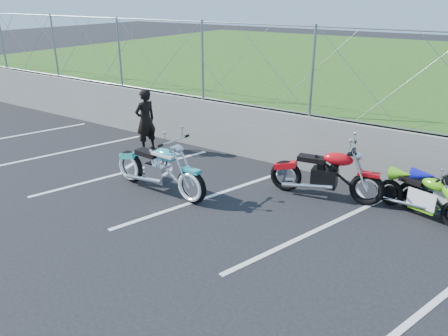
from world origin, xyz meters
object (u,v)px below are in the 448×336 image
Objects in this scene: person_standing at (145,120)px; naked_orange at (327,175)px; cruiser_turquoise at (160,170)px; sportbike_green at (424,197)px.

naked_orange is at bearing 99.04° from person_standing.
person_standing is (-2.08, 1.80, 0.32)m from cruiser_turquoise.
cruiser_turquoise reaches higher than sportbike_green.
cruiser_turquoise is 1.08× the size of naked_orange.
cruiser_turquoise is at bearing -160.15° from naked_orange.
person_standing is at bearing 169.08° from naked_orange.
cruiser_turquoise is 3.41m from naked_orange.
sportbike_green is 6.88m from person_standing.
cruiser_turquoise is 2.78m from person_standing.
sportbike_green is at bearing -2.20° from naked_orange.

